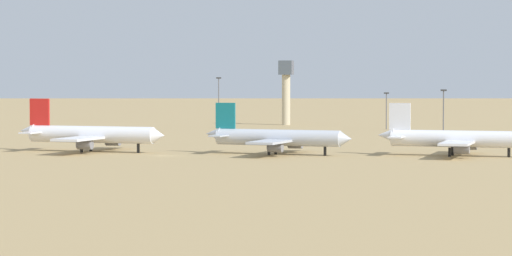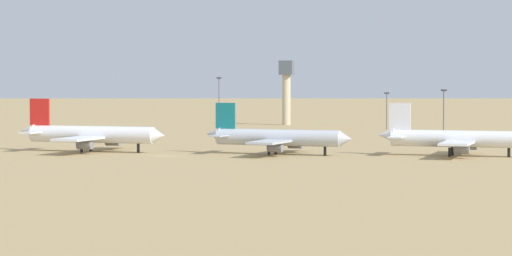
{
  "view_description": "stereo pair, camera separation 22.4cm",
  "coord_description": "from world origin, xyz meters",
  "px_view_note": "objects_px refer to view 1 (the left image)",
  "views": [
    {
      "loc": [
        76.29,
        -255.94,
        18.31
      ],
      "look_at": [
        18.45,
        15.85,
        6.0
      ],
      "focal_mm": 80.32,
      "sensor_mm": 36.0,
      "label": 1
    },
    {
      "loc": [
        76.51,
        -255.9,
        18.31
      ],
      "look_at": [
        18.45,
        15.85,
        6.0
      ],
      "focal_mm": 80.32,
      "sensor_mm": 36.0,
      "label": 2
    }
  ],
  "objects_px": {
    "light_pole_east": "(443,110)",
    "parked_jet_red_3": "(90,135)",
    "light_pole_west": "(219,99)",
    "parked_jet_teal_4": "(277,138)",
    "parked_jet_white_5": "(456,139)",
    "control_tower": "(286,86)",
    "light_pole_mid": "(386,108)"
  },
  "relations": [
    {
      "from": "parked_jet_white_5",
      "to": "light_pole_mid",
      "type": "distance_m",
      "value": 136.6
    },
    {
      "from": "parked_jet_red_3",
      "to": "light_pole_east",
      "type": "bearing_deg",
      "value": 49.61
    },
    {
      "from": "parked_jet_red_3",
      "to": "parked_jet_white_5",
      "type": "height_order",
      "value": "parked_jet_red_3"
    },
    {
      "from": "parked_jet_red_3",
      "to": "parked_jet_teal_4",
      "type": "xyz_separation_m",
      "value": [
        46.61,
        0.12,
        -0.28
      ]
    },
    {
      "from": "parked_jet_teal_4",
      "to": "light_pole_east",
      "type": "xyz_separation_m",
      "value": [
        35.54,
        76.46,
        4.58
      ]
    },
    {
      "from": "parked_jet_red_3",
      "to": "control_tower",
      "type": "height_order",
      "value": "control_tower"
    },
    {
      "from": "parked_jet_red_3",
      "to": "light_pole_mid",
      "type": "distance_m",
      "value": 149.17
    },
    {
      "from": "parked_jet_teal_4",
      "to": "control_tower",
      "type": "xyz_separation_m",
      "value": [
        -28.59,
        166.54,
        10.96
      ]
    },
    {
      "from": "parked_jet_red_3",
      "to": "light_pole_west",
      "type": "xyz_separation_m",
      "value": [
        -0.64,
        134.21,
        6.15
      ]
    },
    {
      "from": "parked_jet_red_3",
      "to": "parked_jet_teal_4",
      "type": "bearing_deg",
      "value": 6.77
    },
    {
      "from": "parked_jet_white_5",
      "to": "parked_jet_teal_4",
      "type": "bearing_deg",
      "value": -170.12
    },
    {
      "from": "parked_jet_white_5",
      "to": "light_pole_east",
      "type": "bearing_deg",
      "value": 100.44
    },
    {
      "from": "parked_jet_teal_4",
      "to": "light_pole_mid",
      "type": "distance_m",
      "value": 137.29
    },
    {
      "from": "parked_jet_white_5",
      "to": "light_pole_east",
      "type": "height_order",
      "value": "light_pole_east"
    },
    {
      "from": "parked_jet_teal_4",
      "to": "light_pole_west",
      "type": "height_order",
      "value": "light_pole_west"
    },
    {
      "from": "light_pole_west",
      "to": "light_pole_mid",
      "type": "xyz_separation_m",
      "value": [
        60.12,
        2.55,
        -2.74
      ]
    },
    {
      "from": "parked_jet_red_3",
      "to": "parked_jet_teal_4",
      "type": "distance_m",
      "value": 46.61
    },
    {
      "from": "light_pole_mid",
      "to": "light_pole_east",
      "type": "xyz_separation_m",
      "value": [
        22.68,
        -60.18,
        0.89
      ]
    },
    {
      "from": "light_pole_east",
      "to": "control_tower",
      "type": "bearing_deg",
      "value": 125.45
    },
    {
      "from": "light_pole_mid",
      "to": "parked_jet_white_5",
      "type": "bearing_deg",
      "value": -77.74
    },
    {
      "from": "parked_jet_teal_4",
      "to": "parked_jet_white_5",
      "type": "bearing_deg",
      "value": 13.19
    },
    {
      "from": "parked_jet_red_3",
      "to": "parked_jet_white_5",
      "type": "bearing_deg",
      "value": 8.77
    },
    {
      "from": "parked_jet_teal_4",
      "to": "parked_jet_white_5",
      "type": "relative_size",
      "value": 0.99
    },
    {
      "from": "light_pole_east",
      "to": "parked_jet_red_3",
      "type": "bearing_deg",
      "value": -137.01
    },
    {
      "from": "control_tower",
      "to": "parked_jet_white_5",
      "type": "bearing_deg",
      "value": -66.67
    },
    {
      "from": "light_pole_west",
      "to": "light_pole_mid",
      "type": "relative_size",
      "value": 1.41
    },
    {
      "from": "light_pole_west",
      "to": "light_pole_east",
      "type": "bearing_deg",
      "value": -34.84
    },
    {
      "from": "parked_jet_white_5",
      "to": "light_pole_west",
      "type": "distance_m",
      "value": 158.47
    },
    {
      "from": "light_pole_west",
      "to": "parked_jet_white_5",
      "type": "bearing_deg",
      "value": -55.75
    },
    {
      "from": "parked_jet_red_3",
      "to": "light_pole_mid",
      "type": "xyz_separation_m",
      "value": [
        59.47,
        136.76,
        3.41
      ]
    },
    {
      "from": "parked_jet_white_5",
      "to": "control_tower",
      "type": "distance_m",
      "value": 178.21
    },
    {
      "from": "parked_jet_teal_4",
      "to": "light_pole_mid",
      "type": "height_order",
      "value": "light_pole_mid"
    }
  ]
}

